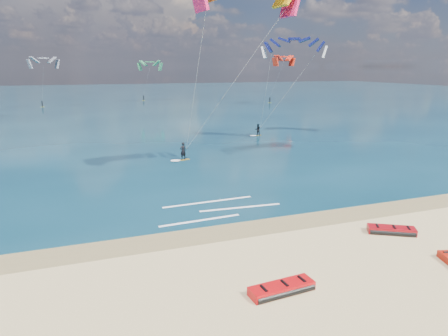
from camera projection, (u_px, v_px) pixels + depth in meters
The scene contains 9 objects.
ground at pixel (134, 133), 56.27m from camera, with size 320.00×320.00×0.00m, color tan.
wet_sand_strip at pixel (220, 232), 22.50m from camera, with size 320.00×2.40×0.01m, color olive.
sea at pixel (105, 99), 114.68m from camera, with size 320.00×200.00×0.04m, color #0B2B3C.
packed_kite_left at pixel (281, 292), 16.52m from camera, with size 3.03×1.21×0.44m, color red, non-canonical shape.
packed_kite_mid at pixel (391, 233), 22.40m from camera, with size 2.76×1.19×0.43m, color #A00B11, non-canonical shape.
kitesurfer_main at pixel (213, 71), 34.82m from camera, with size 11.26×9.03×17.24m.
kitesurfer_far at pixel (276, 82), 50.11m from camera, with size 8.87×8.02×13.83m.
shoreline_foam at pixel (217, 209), 26.09m from camera, with size 8.49×3.60×0.01m.
distant_kites at pixel (69, 81), 89.37m from camera, with size 91.15×37.54×14.40m.
Camera 1 is at (-6.79, -16.77, 9.08)m, focal length 32.00 mm.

